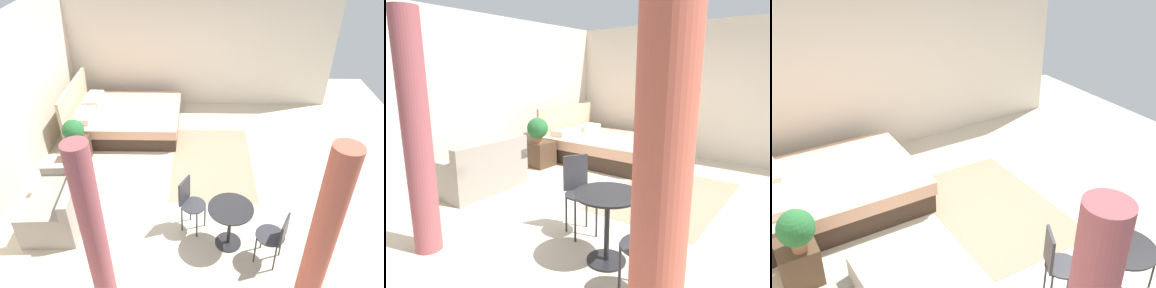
{
  "view_description": "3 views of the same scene",
  "coord_description": "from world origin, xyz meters",
  "views": [
    {
      "loc": [
        -5.19,
        0.02,
        4.14
      ],
      "look_at": [
        -0.36,
        0.12,
        0.87
      ],
      "focal_mm": 33.4,
      "sensor_mm": 36.0,
      "label": 1
    },
    {
      "loc": [
        -4.02,
        -1.9,
        1.78
      ],
      "look_at": [
        -0.32,
        0.92,
        0.74
      ],
      "focal_mm": 30.11,
      "sensor_mm": 36.0,
      "label": 2
    },
    {
      "loc": [
        -3.66,
        2.59,
        3.56
      ],
      "look_at": [
        0.63,
        0.03,
        0.92
      ],
      "focal_mm": 40.6,
      "sensor_mm": 36.0,
      "label": 3
    }
  ],
  "objects": [
    {
      "name": "bed",
      "position": [
        1.51,
        1.63,
        0.27
      ],
      "size": [
        1.81,
        2.25,
        1.05
      ],
      "color": "#38281E",
      "rests_on": "ground"
    },
    {
      "name": "cafe_chair_near_window",
      "position": [
        -1.33,
        0.15,
        0.54
      ],
      "size": [
        0.49,
        0.49,
        0.88
      ],
      "color": "#2D2D33",
      "rests_on": "ground"
    },
    {
      "name": "area_rug",
      "position": [
        0.33,
        -0.25,
        0.0
      ],
      "size": [
        2.32,
        1.51,
        0.01
      ],
      "primitive_type": "cube",
      "color": "#93755B",
      "rests_on": "ground"
    },
    {
      "name": "potted_plant",
      "position": [
        0.21,
        2.27,
        0.75
      ],
      "size": [
        0.39,
        0.39,
        0.48
      ],
      "color": "#935B3D",
      "rests_on": "nightstand"
    },
    {
      "name": "wall_right",
      "position": [
        2.82,
        0.0,
        1.39
      ],
      "size": [
        0.12,
        6.12,
        2.78
      ],
      "primitive_type": "cube",
      "color": "beige",
      "rests_on": "ground"
    },
    {
      "name": "ground_plane",
      "position": [
        0.0,
        0.0,
        -0.01
      ],
      "size": [
        8.63,
        9.12,
        0.02
      ],
      "primitive_type": "cube",
      "color": "beige"
    },
    {
      "name": "nightstand",
      "position": [
        0.31,
        2.31,
        0.24
      ],
      "size": [
        0.46,
        0.41,
        0.48
      ],
      "color": "#473323",
      "rests_on": "ground"
    },
    {
      "name": "balcony_table",
      "position": [
        -1.65,
        -0.43,
        0.48
      ],
      "size": [
        0.63,
        0.63,
        0.7
      ],
      "color": "black",
      "rests_on": "ground"
    }
  ]
}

